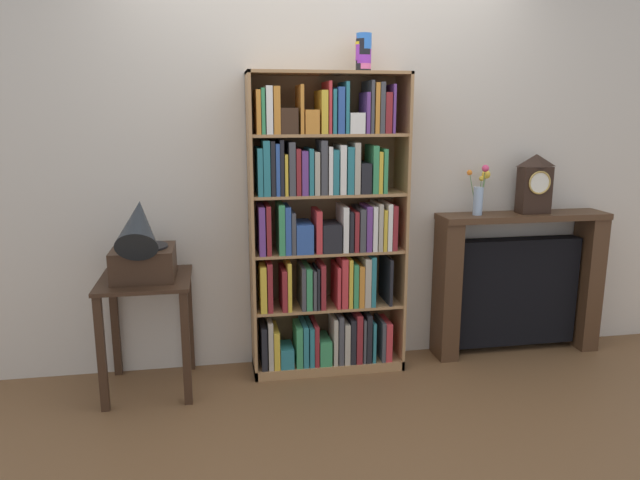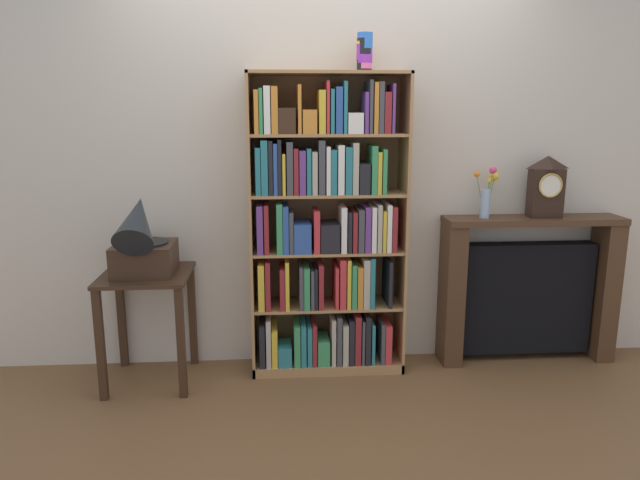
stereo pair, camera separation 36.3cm
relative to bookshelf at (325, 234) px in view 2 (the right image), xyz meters
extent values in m
cube|color=brown|center=(0.02, -0.13, -0.89)|extent=(7.97, 6.40, 0.02)
cube|color=beige|center=(0.13, 0.20, 0.44)|extent=(4.97, 0.08, 2.64)
cube|color=#A87A4C|center=(-0.45, 0.01, 0.04)|extent=(0.02, 0.30, 1.84)
cube|color=#A87A4C|center=(0.48, 0.01, 0.04)|extent=(0.02, 0.30, 1.84)
cube|color=brown|center=(0.02, 0.16, 0.04)|extent=(0.95, 0.01, 1.84)
cube|color=#A87A4C|center=(0.02, 0.01, 0.95)|extent=(0.95, 0.30, 0.02)
cube|color=#A87A4C|center=(0.02, 0.01, -0.85)|extent=(0.95, 0.30, 0.06)
cube|color=black|center=(-0.40, -0.02, -0.69)|extent=(0.03, 0.23, 0.27)
cube|color=#B2A893|center=(-0.36, -0.03, -0.67)|extent=(0.03, 0.21, 0.30)
cube|color=gold|center=(-0.32, -0.01, -0.70)|extent=(0.04, 0.25, 0.24)
cube|color=teal|center=(-0.26, -0.04, -0.76)|extent=(0.08, 0.18, 0.13)
cube|color=#388E56|center=(-0.18, -0.03, -0.69)|extent=(0.04, 0.20, 0.26)
cube|color=teal|center=(-0.14, -0.01, -0.69)|extent=(0.03, 0.25, 0.26)
cube|color=teal|center=(-0.10, 0.00, -0.69)|extent=(0.03, 0.26, 0.25)
cube|color=maroon|center=(-0.07, -0.02, -0.69)|extent=(0.03, 0.24, 0.26)
cube|color=#388E56|center=(-0.02, -0.02, -0.74)|extent=(0.08, 0.22, 0.16)
cube|color=#B2A893|center=(0.05, -0.03, -0.67)|extent=(0.03, 0.20, 0.30)
cube|color=#424247|center=(0.08, -0.02, -0.66)|extent=(0.03, 0.23, 0.31)
cube|color=#B2A893|center=(0.12, -0.03, -0.69)|extent=(0.03, 0.22, 0.26)
cube|color=black|center=(0.16, 0.00, -0.68)|extent=(0.03, 0.26, 0.29)
cube|color=maroon|center=(0.20, -0.03, -0.66)|extent=(0.04, 0.20, 0.32)
cube|color=#424247|center=(0.23, -0.01, -0.68)|extent=(0.02, 0.25, 0.29)
cube|color=black|center=(0.26, -0.02, -0.66)|extent=(0.03, 0.24, 0.31)
cube|color=teal|center=(0.29, -0.03, -0.69)|extent=(0.02, 0.20, 0.26)
cube|color=#424247|center=(0.36, -0.03, -0.69)|extent=(0.02, 0.22, 0.26)
cube|color=#C63338|center=(0.39, -0.03, -0.70)|extent=(0.04, 0.21, 0.25)
cube|color=#A87A4C|center=(0.02, 0.01, -0.46)|extent=(0.91, 0.28, 0.02)
cube|color=gold|center=(-0.39, -0.02, -0.31)|extent=(0.04, 0.23, 0.29)
cube|color=maroon|center=(-0.36, 0.00, -0.30)|extent=(0.03, 0.26, 0.30)
cube|color=maroon|center=(-0.27, -0.02, -0.32)|extent=(0.03, 0.22, 0.26)
cube|color=gold|center=(-0.24, 0.00, -0.30)|extent=(0.02, 0.26, 0.30)
cube|color=#424247|center=(-0.15, -0.01, -0.32)|extent=(0.02, 0.25, 0.27)
cube|color=#388E56|center=(-0.12, -0.01, -0.32)|extent=(0.04, 0.25, 0.26)
cube|color=#424247|center=(-0.08, -0.02, -0.33)|extent=(0.02, 0.24, 0.24)
cube|color=black|center=(-0.06, -0.03, -0.32)|extent=(0.02, 0.20, 0.25)
cube|color=maroon|center=(-0.03, -0.03, -0.31)|extent=(0.03, 0.22, 0.28)
cube|color=#C63338|center=(0.06, -0.02, -0.32)|extent=(0.02, 0.23, 0.26)
cube|color=#C63338|center=(0.10, -0.03, -0.29)|extent=(0.04, 0.21, 0.31)
cube|color=gold|center=(0.14, -0.03, -0.30)|extent=(0.02, 0.20, 0.31)
cube|color=#388E56|center=(0.17, -0.02, -0.31)|extent=(0.03, 0.23, 0.27)
cube|color=orange|center=(0.21, -0.03, -0.32)|extent=(0.03, 0.22, 0.26)
cube|color=#B2A893|center=(0.24, 0.00, -0.30)|extent=(0.04, 0.26, 0.31)
cube|color=teal|center=(0.28, -0.01, -0.29)|extent=(0.03, 0.25, 0.32)
cube|color=black|center=(0.39, 0.00, -0.30)|extent=(0.02, 0.26, 0.29)
cube|color=#A87A4C|center=(0.02, 0.01, -0.11)|extent=(0.91, 0.28, 0.02)
cube|color=#663884|center=(-0.40, -0.02, 0.05)|extent=(0.04, 0.24, 0.29)
cube|color=maroon|center=(-0.36, -0.02, 0.05)|extent=(0.03, 0.23, 0.29)
cube|color=#388E56|center=(-0.28, -0.03, 0.05)|extent=(0.03, 0.22, 0.30)
cube|color=#2D519E|center=(-0.24, -0.02, 0.05)|extent=(0.03, 0.23, 0.29)
cube|color=#424247|center=(-0.21, -0.03, 0.03)|extent=(0.02, 0.21, 0.25)
cube|color=#2D519E|center=(-0.14, -0.01, -0.01)|extent=(0.10, 0.24, 0.18)
cube|color=#C63338|center=(-0.06, -0.03, 0.03)|extent=(0.04, 0.21, 0.26)
cube|color=black|center=(0.02, -0.02, -0.01)|extent=(0.11, 0.22, 0.17)
cube|color=white|center=(0.10, -0.01, 0.04)|extent=(0.03, 0.24, 0.28)
cube|color=black|center=(0.14, -0.01, 0.03)|extent=(0.02, 0.25, 0.24)
cube|color=maroon|center=(0.17, 0.00, 0.03)|extent=(0.03, 0.26, 0.25)
cube|color=#424247|center=(0.21, -0.01, 0.03)|extent=(0.03, 0.25, 0.26)
cube|color=#663884|center=(0.25, -0.03, 0.04)|extent=(0.03, 0.20, 0.28)
cube|color=white|center=(0.28, -0.02, 0.04)|extent=(0.03, 0.22, 0.27)
cube|color=#B2A893|center=(0.32, -0.02, 0.05)|extent=(0.03, 0.23, 0.29)
cube|color=gold|center=(0.35, -0.02, 0.03)|extent=(0.02, 0.24, 0.25)
cube|color=white|center=(0.38, -0.01, 0.05)|extent=(0.03, 0.25, 0.29)
cube|color=maroon|center=(0.41, -0.02, 0.04)|extent=(0.03, 0.23, 0.28)
cube|color=#A87A4C|center=(0.02, 0.01, 0.25)|extent=(0.91, 0.28, 0.02)
cube|color=teal|center=(-0.40, -0.01, 0.39)|extent=(0.03, 0.25, 0.28)
cube|color=teal|center=(-0.36, -0.03, 0.41)|extent=(0.04, 0.21, 0.32)
cube|color=black|center=(-0.33, -0.03, 0.41)|extent=(0.02, 0.21, 0.31)
cube|color=#2D519E|center=(-0.30, -0.01, 0.41)|extent=(0.02, 0.25, 0.30)
cube|color=black|center=(-0.27, -0.02, 0.42)|extent=(0.02, 0.23, 0.32)
cube|color=gold|center=(-0.25, -0.03, 0.38)|extent=(0.02, 0.20, 0.24)
cube|color=#424247|center=(-0.21, -0.02, 0.41)|extent=(0.04, 0.23, 0.31)
cube|color=maroon|center=(-0.18, -0.03, 0.39)|extent=(0.03, 0.22, 0.27)
cube|color=#663884|center=(-0.14, 0.00, 0.38)|extent=(0.04, 0.26, 0.26)
cube|color=teal|center=(-0.10, -0.01, 0.39)|extent=(0.03, 0.26, 0.27)
cube|color=#B2A893|center=(-0.07, -0.03, 0.38)|extent=(0.03, 0.21, 0.25)
cube|color=#424247|center=(-0.03, -0.03, 0.41)|extent=(0.04, 0.21, 0.32)
cube|color=white|center=(0.01, -0.01, 0.40)|extent=(0.02, 0.25, 0.28)
cube|color=teal|center=(0.04, -0.01, 0.39)|extent=(0.03, 0.25, 0.26)
cube|color=white|center=(0.08, -0.02, 0.40)|extent=(0.04, 0.23, 0.29)
cube|color=teal|center=(0.13, 0.00, 0.39)|extent=(0.04, 0.26, 0.28)
cube|color=#B2A893|center=(0.17, -0.03, 0.41)|extent=(0.03, 0.21, 0.30)
cube|color=black|center=(0.22, -0.01, 0.35)|extent=(0.06, 0.24, 0.18)
cube|color=#388E56|center=(0.28, -0.02, 0.40)|extent=(0.03, 0.22, 0.28)
cube|color=gold|center=(0.31, -0.03, 0.38)|extent=(0.02, 0.21, 0.25)
cube|color=#388E56|center=(0.34, -0.03, 0.39)|extent=(0.02, 0.21, 0.26)
cube|color=#A87A4C|center=(0.02, 0.01, 0.60)|extent=(0.91, 0.28, 0.02)
cube|color=orange|center=(-0.40, -0.01, 0.73)|extent=(0.02, 0.26, 0.25)
cube|color=#388E56|center=(-0.37, -0.01, 0.74)|extent=(0.02, 0.24, 0.26)
cube|color=white|center=(-0.34, -0.01, 0.74)|extent=(0.04, 0.24, 0.27)
cube|color=orange|center=(-0.30, -0.03, 0.74)|extent=(0.04, 0.20, 0.27)
cube|color=#382316|center=(-0.23, -0.03, 0.68)|extent=(0.10, 0.20, 0.15)
cube|color=orange|center=(-0.16, -0.01, 0.75)|extent=(0.02, 0.24, 0.28)
cube|color=orange|center=(-0.10, -0.02, 0.68)|extent=(0.08, 0.22, 0.14)
cube|color=gold|center=(-0.03, 0.00, 0.73)|extent=(0.04, 0.26, 0.25)
cube|color=#C63338|center=(0.01, -0.01, 0.76)|extent=(0.02, 0.26, 0.30)
cube|color=teal|center=(0.03, -0.02, 0.73)|extent=(0.02, 0.22, 0.25)
cube|color=#2D519E|center=(0.07, -0.01, 0.74)|extent=(0.04, 0.26, 0.26)
cube|color=teal|center=(0.11, -0.01, 0.76)|extent=(0.02, 0.25, 0.29)
cube|color=white|center=(0.17, -0.04, 0.67)|extent=(0.09, 0.19, 0.12)
cube|color=#663884|center=(0.23, -0.03, 0.73)|extent=(0.02, 0.20, 0.23)
cube|color=#424247|center=(0.25, -0.01, 0.76)|extent=(0.02, 0.25, 0.30)
cube|color=orange|center=(0.28, -0.01, 0.75)|extent=(0.02, 0.24, 0.29)
cube|color=#424247|center=(0.31, -0.01, 0.76)|extent=(0.03, 0.24, 0.29)
cube|color=maroon|center=(0.35, -0.03, 0.73)|extent=(0.04, 0.21, 0.24)
cube|color=#663884|center=(0.38, -0.03, 0.75)|extent=(0.02, 0.21, 0.28)
cylinder|color=black|center=(0.23, 0.02, 1.01)|extent=(0.09, 0.09, 0.09)
cylinder|color=pink|center=(0.23, 0.02, 1.02)|extent=(0.09, 0.09, 0.09)
cylinder|color=white|center=(0.23, 0.02, 1.04)|extent=(0.09, 0.09, 0.09)
cylinder|color=purple|center=(0.23, 0.02, 1.06)|extent=(0.09, 0.09, 0.09)
cylinder|color=purple|center=(0.23, 0.02, 1.07)|extent=(0.09, 0.09, 0.09)
cylinder|color=yellow|center=(0.23, 0.02, 1.09)|extent=(0.09, 0.09, 0.09)
cylinder|color=black|center=(0.23, 0.02, 1.10)|extent=(0.09, 0.09, 0.09)
cylinder|color=red|center=(0.23, 0.02, 1.12)|extent=(0.09, 0.09, 0.09)
cylinder|color=blue|center=(0.23, 0.02, 1.14)|extent=(0.09, 0.09, 0.09)
cube|color=#382316|center=(-1.07, -0.10, -0.21)|extent=(0.51, 0.53, 0.02)
cube|color=#382316|center=(-1.30, -0.34, -0.55)|extent=(0.04, 0.04, 0.66)
cube|color=#382316|center=(-0.85, -0.34, -0.55)|extent=(0.04, 0.04, 0.66)
cube|color=#382316|center=(-1.30, 0.13, -0.55)|extent=(0.04, 0.04, 0.66)
cube|color=#382316|center=(-0.85, 0.13, -0.55)|extent=(0.04, 0.04, 0.66)
cube|color=#382316|center=(-1.07, -0.10, -0.11)|extent=(0.34, 0.33, 0.18)
cylinder|color=black|center=(-1.07, -0.10, -0.01)|extent=(0.28, 0.28, 0.01)
cylinder|color=#1E2328|center=(-1.07, -0.15, 0.01)|extent=(0.03, 0.03, 0.06)
cone|color=#1E2328|center=(-1.07, -0.23, 0.14)|extent=(0.23, 0.40, 0.38)
cube|color=#472D1C|center=(1.33, 0.04, 0.06)|extent=(1.14, 0.25, 0.04)
cube|color=#472D1C|center=(0.82, 0.04, -0.42)|extent=(0.12, 0.22, 0.92)
cube|color=#472D1C|center=(1.84, 0.04, -0.42)|extent=(0.12, 0.22, 0.92)
cube|color=black|center=(1.33, 0.07, -0.47)|extent=(0.86, 0.12, 0.74)
cube|color=black|center=(1.39, 0.04, 0.23)|extent=(0.20, 0.11, 0.31)
pyramid|color=black|center=(1.39, 0.04, 0.43)|extent=(0.20, 0.11, 0.08)
cylinder|color=silver|center=(1.39, -0.02, 0.29)|extent=(0.14, 0.01, 0.14)
torus|color=#B79347|center=(1.39, -0.03, 0.29)|extent=(0.15, 0.01, 0.15)
cylinder|color=#99B2D1|center=(1.01, 0.04, 0.17)|extent=(0.06, 0.06, 0.18)
cylinder|color=#4C753D|center=(0.98, 0.07, 0.22)|extent=(0.05, 0.05, 0.26)
sphere|color=orange|center=(0.96, 0.09, 0.35)|extent=(0.04, 0.04, 0.04)
cylinder|color=#4C753D|center=(1.03, 0.03, 0.24)|extent=(0.03, 0.01, 0.29)
sphere|color=#EA4275|center=(1.04, 0.04, 0.38)|extent=(0.05, 0.05, 0.05)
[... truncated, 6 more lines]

